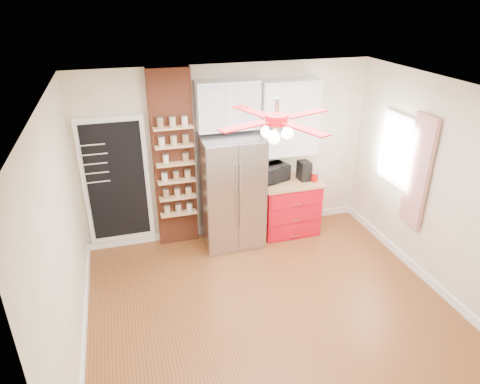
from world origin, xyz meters
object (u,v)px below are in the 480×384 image
object	(u,v)px
red_cabinet	(289,206)
coffee_maker	(304,171)
toaster_oven	(273,173)
ceiling_fan	(277,120)
canister_left	(315,177)
pantry_jar_oats	(166,159)
fridge	(232,191)

from	to	relation	value
red_cabinet	coffee_maker	world-z (taller)	coffee_maker
toaster_oven	ceiling_fan	bearing A→B (deg)	-130.30
toaster_oven	canister_left	xyz separation A→B (m)	(0.62, -0.21, -0.06)
ceiling_fan	toaster_oven	size ratio (longest dim) A/B	2.99
coffee_maker	canister_left	size ratio (longest dim) A/B	2.20
red_cabinet	coffee_maker	distance (m)	0.64
pantry_jar_oats	coffee_maker	bearing A→B (deg)	-2.93
toaster_oven	canister_left	size ratio (longest dim) A/B	3.39
pantry_jar_oats	fridge	bearing A→B (deg)	-10.27
fridge	pantry_jar_oats	distance (m)	1.10
fridge	ceiling_fan	xyz separation A→B (m)	(0.05, -1.63, 1.55)
red_cabinet	toaster_oven	distance (m)	0.64
red_cabinet	ceiling_fan	world-z (taller)	ceiling_fan
pantry_jar_oats	toaster_oven	bearing A→B (deg)	-0.51
fridge	toaster_oven	bearing A→B (deg)	12.06
ceiling_fan	canister_left	distance (m)	2.50
toaster_oven	red_cabinet	bearing A→B (deg)	-42.31
fridge	ceiling_fan	bearing A→B (deg)	-88.24
fridge	canister_left	bearing A→B (deg)	-2.46
coffee_maker	canister_left	xyz separation A→B (m)	(0.13, -0.12, -0.08)
toaster_oven	coffee_maker	xyz separation A→B (m)	(0.48, -0.09, 0.02)
fridge	ceiling_fan	size ratio (longest dim) A/B	1.25
fridge	red_cabinet	distance (m)	1.06
fridge	red_cabinet	world-z (taller)	fridge
red_cabinet	toaster_oven	size ratio (longest dim) A/B	2.01
red_cabinet	canister_left	bearing A→B (deg)	-16.21
fridge	coffee_maker	world-z (taller)	fridge
fridge	coffee_maker	distance (m)	1.22
ceiling_fan	toaster_oven	distance (m)	2.36
fridge	toaster_oven	distance (m)	0.75
toaster_oven	coffee_maker	world-z (taller)	coffee_maker
ceiling_fan	coffee_maker	size ratio (longest dim) A/B	4.62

